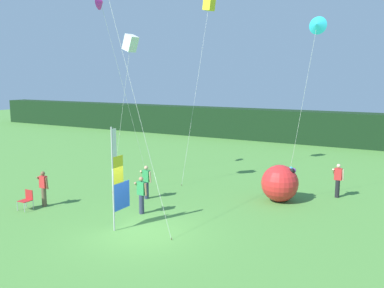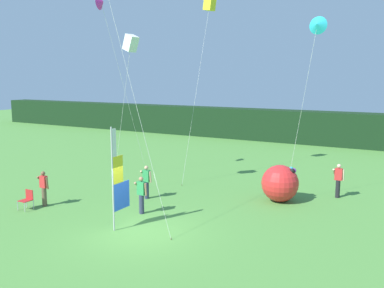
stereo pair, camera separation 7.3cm
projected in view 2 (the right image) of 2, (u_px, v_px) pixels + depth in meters
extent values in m
plane|color=#518E3D|center=(141.00, 232.00, 16.26)|extent=(120.00, 120.00, 0.00)
cube|color=black|center=(310.00, 127.00, 38.09)|extent=(80.00, 2.40, 2.96)
cylinder|color=#B7B7BC|center=(113.00, 180.00, 16.16)|extent=(0.06, 0.06, 4.13)
cube|color=blue|center=(122.00, 196.00, 16.72)|extent=(0.02, 0.97, 1.10)
cube|color=yellow|center=(118.00, 170.00, 16.39)|extent=(0.02, 0.60, 1.10)
cube|color=white|center=(114.00, 143.00, 16.06)|extent=(0.02, 0.23, 1.10)
cylinder|color=brown|center=(44.00, 197.00, 19.55)|extent=(0.22, 0.22, 0.89)
cube|color=red|center=(43.00, 182.00, 19.44)|extent=(0.36, 0.20, 0.56)
sphere|color=brown|center=(43.00, 173.00, 19.38)|extent=(0.20, 0.20, 0.20)
cylinder|color=brown|center=(41.00, 180.00, 19.60)|extent=(0.09, 0.48, 0.42)
cylinder|color=brown|center=(47.00, 183.00, 19.34)|extent=(0.09, 0.14, 0.56)
cylinder|color=#2D334C|center=(147.00, 190.00, 20.77)|extent=(0.22, 0.22, 0.86)
cube|color=#2D8E4C|center=(146.00, 176.00, 20.65)|extent=(0.36, 0.20, 0.59)
sphere|color=tan|center=(146.00, 168.00, 20.59)|extent=(0.20, 0.20, 0.20)
cylinder|color=tan|center=(143.00, 174.00, 20.81)|extent=(0.09, 0.48, 0.42)
cylinder|color=tan|center=(150.00, 177.00, 20.55)|extent=(0.09, 0.14, 0.56)
cylinder|color=black|center=(338.00, 189.00, 20.93)|extent=(0.22, 0.22, 0.90)
cube|color=red|center=(339.00, 174.00, 20.81)|extent=(0.36, 0.20, 0.60)
sphere|color=beige|center=(339.00, 166.00, 20.75)|extent=(0.20, 0.20, 0.20)
cylinder|color=beige|center=(334.00, 172.00, 20.96)|extent=(0.09, 0.48, 0.42)
cylinder|color=beige|center=(343.00, 175.00, 20.71)|extent=(0.09, 0.14, 0.56)
cylinder|color=#2D334C|center=(142.00, 204.00, 18.46)|extent=(0.22, 0.22, 0.86)
cube|color=#2D8E4C|center=(141.00, 188.00, 18.34)|extent=(0.36, 0.20, 0.59)
sphere|color=#A37556|center=(141.00, 179.00, 18.28)|extent=(0.20, 0.20, 0.20)
cylinder|color=#A37556|center=(138.00, 186.00, 18.50)|extent=(0.09, 0.48, 0.42)
cylinder|color=#A37556|center=(146.00, 189.00, 18.24)|extent=(0.09, 0.14, 0.56)
sphere|color=red|center=(280.00, 183.00, 20.22)|extent=(1.80, 1.80, 1.80)
sphere|color=purple|center=(294.00, 171.00, 20.20)|extent=(0.25, 0.25, 0.25)
sphere|color=#23B2C6|center=(291.00, 169.00, 20.38)|extent=(0.25, 0.25, 0.25)
sphere|color=black|center=(292.00, 171.00, 19.82)|extent=(0.25, 0.25, 0.25)
cylinder|color=#BCBCC1|center=(18.00, 206.00, 18.93)|extent=(0.03, 0.03, 0.42)
cylinder|color=#BCBCC1|center=(25.00, 207.00, 18.70)|extent=(0.03, 0.03, 0.42)
cylinder|color=#BCBCC1|center=(26.00, 203.00, 19.34)|extent=(0.03, 0.03, 0.42)
cylinder|color=#BCBCC1|center=(33.00, 205.00, 19.11)|extent=(0.03, 0.03, 0.42)
cube|color=#B22323|center=(25.00, 201.00, 18.99)|extent=(0.48, 0.48, 0.03)
cube|color=#B22323|center=(29.00, 194.00, 19.15)|extent=(0.48, 0.03, 0.44)
cylinder|color=brown|center=(285.00, 200.00, 20.41)|extent=(0.03, 0.03, 0.08)
cylinder|color=silver|center=(300.00, 117.00, 19.56)|extent=(1.16, 0.19, 8.33)
cone|color=#23B2C6|center=(317.00, 25.00, 18.70)|extent=(0.84, 0.43, 0.84)
cylinder|color=brown|center=(171.00, 239.00, 15.51)|extent=(0.03, 0.03, 0.08)
cylinder|color=silver|center=(133.00, 94.00, 15.74)|extent=(3.60, 0.47, 10.73)
cylinder|color=brown|center=(147.00, 172.00, 26.52)|extent=(0.03, 0.03, 0.08)
cylinder|color=silver|center=(125.00, 93.00, 24.72)|extent=(0.85, 2.83, 10.10)
cone|color=#DB33A8|center=(101.00, 2.00, 22.93)|extent=(0.56, 0.88, 0.84)
cylinder|color=brown|center=(182.00, 185.00, 23.29)|extent=(0.03, 0.03, 0.08)
cylinder|color=silver|center=(196.00, 92.00, 23.96)|extent=(0.09, 3.41, 10.32)
cube|color=yellow|center=(210.00, 4.00, 24.63)|extent=(0.71, 0.62, 0.87)
cylinder|color=brown|center=(113.00, 192.00, 21.79)|extent=(0.03, 0.03, 0.08)
cylinder|color=silver|center=(122.00, 120.00, 21.34)|extent=(0.82, 0.80, 7.69)
cube|color=white|center=(131.00, 43.00, 20.87)|extent=(0.84, 0.64, 0.92)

